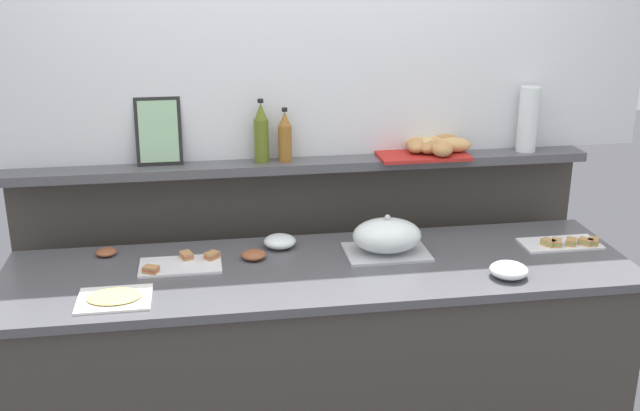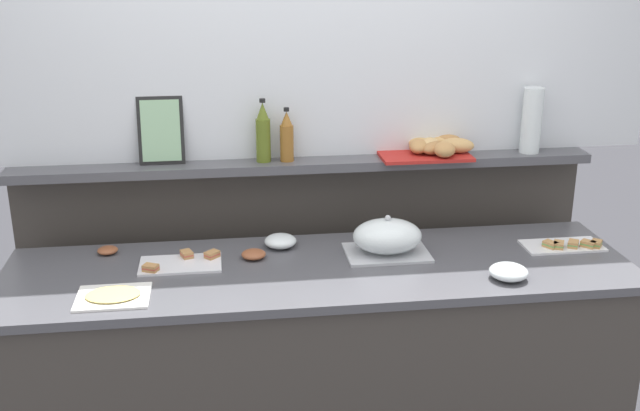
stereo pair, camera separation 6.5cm
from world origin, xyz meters
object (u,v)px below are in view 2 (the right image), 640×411
condiment_bowl_teal (108,250)px  water_carafe (532,120)px  glass_bowl_medium (508,272)px  olive_oil_bottle (263,134)px  glass_bowl_large (280,242)px  bread_basket (434,147)px  framed_picture (161,131)px  sandwich_platter_side (181,263)px  cold_cuts_platter (113,296)px  condiment_bowl_dark (254,254)px  serving_cloche (387,238)px  vinegar_bottle_amber (287,137)px  sandwich_platter_front (566,245)px

condiment_bowl_teal → water_carafe: water_carafe is taller
glass_bowl_medium → olive_oil_bottle: (-0.88, 0.67, 0.41)m
glass_bowl_large → bread_basket: (0.72, 0.24, 0.33)m
glass_bowl_large → olive_oil_bottle: size_ratio=0.49×
bread_basket → framed_picture: bearing=178.7°
sandwich_platter_side → cold_cuts_platter: size_ratio=1.23×
sandwich_platter_side → condiment_bowl_teal: sandwich_platter_side is taller
condiment_bowl_dark → condiment_bowl_teal: bearing=167.7°
sandwich_platter_side → condiment_bowl_teal: bearing=152.0°
glass_bowl_medium → water_carafe: (0.32, 0.66, 0.43)m
cold_cuts_platter → condiment_bowl_teal: 0.44m
sandwich_platter_side → cold_cuts_platter: bearing=-130.7°
serving_cloche → condiment_bowl_teal: 1.15m
condiment_bowl_dark → framed_picture: size_ratio=0.34×
sandwich_platter_side → vinegar_bottle_amber: 0.72m
condiment_bowl_dark → framed_picture: 0.68m
glass_bowl_large → glass_bowl_medium: size_ratio=0.92×
sandwich_platter_side → condiment_bowl_dark: size_ratio=3.25×
sandwich_platter_side → vinegar_bottle_amber: size_ratio=1.37×
vinegar_bottle_amber → bread_basket: (0.66, 0.01, -0.07)m
glass_bowl_large → sandwich_platter_front: bearing=-8.0°
sandwich_platter_side → serving_cloche: (0.84, 0.00, 0.06)m
sandwich_platter_side → framed_picture: (-0.07, 0.40, 0.45)m
condiment_bowl_teal → vinegar_bottle_amber: bearing=15.1°
cold_cuts_platter → condiment_bowl_teal: size_ratio=3.14×
serving_cloche → vinegar_bottle_amber: 0.63m
glass_bowl_medium → bread_basket: size_ratio=0.34×
vinegar_bottle_amber → cold_cuts_platter: bearing=-137.3°
condiment_bowl_teal → serving_cloche: bearing=-8.0°
condiment_bowl_teal → olive_oil_bottle: 0.81m
glass_bowl_large → olive_oil_bottle: olive_oil_bottle is taller
olive_oil_bottle → bread_basket: bearing=0.3°
condiment_bowl_teal → vinegar_bottle_amber: (0.77, 0.21, 0.40)m
sandwich_platter_front → serving_cloche: size_ratio=0.98×
serving_cloche → olive_oil_bottle: 0.70m
cold_cuts_platter → condiment_bowl_dark: (0.52, 0.30, 0.01)m
condiment_bowl_dark → bread_basket: size_ratio=0.23×
condiment_bowl_teal → water_carafe: bearing=6.2°
sandwich_platter_front → condiment_bowl_dark: sandwich_platter_front is taller
glass_bowl_medium → condiment_bowl_teal: glass_bowl_medium is taller
sandwich_platter_side → condiment_bowl_teal: 0.35m
vinegar_bottle_amber → glass_bowl_medium: bearing=-40.5°
sandwich_platter_side → bread_basket: bread_basket is taller
condiment_bowl_teal → olive_oil_bottle: size_ratio=0.30×
framed_picture → serving_cloche: bearing=-23.9°
cold_cuts_platter → water_carafe: water_carafe is taller
sandwich_platter_side → bread_basket: size_ratio=0.75×
framed_picture → cold_cuts_platter: bearing=-103.1°
serving_cloche → glass_bowl_medium: (0.41, -0.30, -0.05)m
olive_oil_bottle → bread_basket: 0.77m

